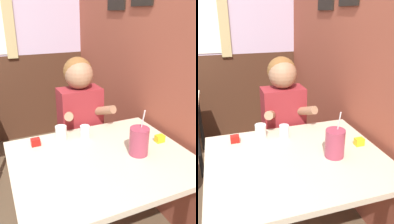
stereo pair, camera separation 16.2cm
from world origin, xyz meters
The scene contains 9 objects.
brick_wall_right centered at (1.16, 1.13, 1.35)m, with size 0.08×4.26×2.70m.
back_wall centered at (-0.01, 2.29, 1.36)m, with size 5.26×0.09×2.70m.
main_table centered at (0.54, 0.28, 0.69)m, with size 1.09×0.90×0.75m.
person_seated centered at (0.61, 0.88, 0.69)m, with size 0.42×0.42×1.27m.
cocktail_pitcher centered at (0.76, 0.23, 0.84)m, with size 0.12×0.12×0.30m.
glass_near_pitcher centered at (0.53, 0.56, 0.80)m, with size 0.07×0.07×0.09m.
glass_center centered at (0.37, 0.61, 0.80)m, with size 0.08×0.08×0.10m.
condiment_ketchup centered at (0.19, 0.60, 0.78)m, with size 0.06×0.04×0.05m.
condiment_mustard centered at (0.98, 0.30, 0.78)m, with size 0.06×0.04×0.05m.
Camera 2 is at (0.13, -0.98, 1.58)m, focal length 40.00 mm.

